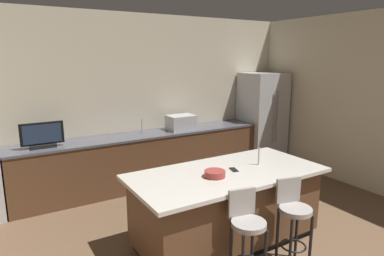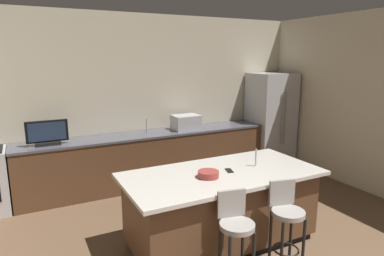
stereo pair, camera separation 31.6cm
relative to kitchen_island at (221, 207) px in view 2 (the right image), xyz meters
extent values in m
cube|color=beige|center=(-0.02, 2.60, 1.01)|extent=(6.56, 0.12, 2.95)
cube|color=brown|center=(-0.08, 2.22, -0.02)|extent=(4.36, 0.60, 0.89)
cube|color=#4C4C56|center=(-0.08, 2.22, 0.44)|extent=(4.38, 0.62, 0.04)
cube|color=black|center=(0.00, 0.00, -0.42)|extent=(2.08, 0.88, 0.09)
cube|color=brown|center=(0.00, 0.00, 0.01)|extent=(2.16, 0.96, 0.77)
cube|color=beige|center=(0.00, 0.00, 0.42)|extent=(2.32, 1.12, 0.04)
cube|color=#B7BABF|center=(2.53, 2.16, 0.49)|extent=(0.84, 0.71, 1.90)
cylinder|color=gray|center=(2.49, 1.77, 0.58)|extent=(0.02, 0.02, 1.04)
cylinder|color=gray|center=(2.57, 1.77, 0.58)|extent=(0.02, 0.02, 1.04)
cube|color=#B7BABF|center=(0.62, 2.22, 0.59)|extent=(0.48, 0.36, 0.26)
cube|color=black|center=(-1.71, 2.17, 0.49)|extent=(0.36, 0.16, 0.05)
cube|color=black|center=(-1.71, 2.17, 0.67)|extent=(0.59, 0.05, 0.33)
cube|color=#1E2D47|center=(-1.71, 2.14, 0.67)|extent=(0.52, 0.01, 0.28)
cylinder|color=#B2B2B7|center=(-0.10, 2.32, 0.58)|extent=(0.02, 0.02, 0.24)
cylinder|color=#B2B2B7|center=(0.49, 0.00, 0.55)|extent=(0.02, 0.02, 0.22)
cylinder|color=gray|center=(-0.30, -0.75, 0.19)|extent=(0.34, 0.34, 0.05)
cube|color=gray|center=(-0.27, -0.60, 0.35)|extent=(0.29, 0.09, 0.28)
cylinder|color=black|center=(-0.40, -0.61, -0.15)|extent=(0.03, 0.03, 0.62)
cylinder|color=black|center=(-0.16, -0.65, -0.15)|extent=(0.03, 0.03, 0.62)
cylinder|color=gray|center=(0.32, -0.77, 0.19)|extent=(0.34, 0.34, 0.05)
cube|color=gray|center=(0.35, -0.62, 0.35)|extent=(0.29, 0.10, 0.28)
cylinder|color=black|center=(0.17, -0.86, -0.15)|extent=(0.03, 0.03, 0.62)
cylinder|color=black|center=(0.41, -0.92, -0.15)|extent=(0.03, 0.03, 0.62)
cylinder|color=black|center=(0.23, -0.62, -0.15)|extent=(0.03, 0.03, 0.62)
cylinder|color=black|center=(0.47, -0.68, -0.15)|extent=(0.03, 0.03, 0.62)
torus|color=black|center=(0.32, -0.77, -0.22)|extent=(0.28, 0.28, 0.02)
cylinder|color=#993833|center=(-0.23, -0.07, 0.48)|extent=(0.24, 0.24, 0.07)
cube|color=black|center=(0.10, 0.00, 0.44)|extent=(0.11, 0.16, 0.01)
camera|label=1|loc=(-2.29, -3.00, 1.77)|focal=31.42mm
camera|label=2|loc=(-2.02, -3.16, 1.77)|focal=31.42mm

